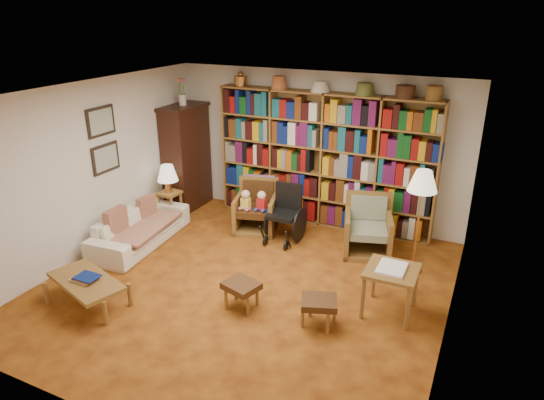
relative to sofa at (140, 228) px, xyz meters
The scene contains 23 objects.
floor 2.10m from the sofa, 10.75° to the right, with size 5.00×5.00×0.00m, color #A86119.
ceiling 3.06m from the sofa, 10.75° to the right, with size 5.00×5.00×0.00m, color silver.
wall_back 3.10m from the sofa, 45.84° to the left, with size 5.00×5.00×0.00m, color silver.
wall_front 3.68m from the sofa, 54.64° to the right, with size 5.00×5.00×0.00m, color silver.
wall_left 1.15m from the sofa, 139.15° to the right, with size 5.00×5.00×0.00m, color silver.
wall_right 4.67m from the sofa, ahead, with size 5.00×5.00×0.00m, color silver.
bookshelf 3.11m from the sofa, 40.77° to the left, with size 3.60×0.30×2.42m.
curio_cabinet 1.76m from the sofa, 97.25° to the left, with size 0.50×0.95×2.40m.
framed_pictures 1.43m from the sofa, 168.24° to the right, with size 0.03×0.52×0.97m.
sofa is the anchor object (origin of this frame).
sofa_throw 0.06m from the sofa, ahead, with size 0.69×1.28×0.04m, color beige.
cushion_left 0.42m from the sofa, 110.38° to the left, with size 0.11×0.35×0.35m, color maroon.
cushion_right 0.42m from the sofa, 110.38° to the right, with size 0.13×0.40×0.40m, color maroon.
side_table_lamp 0.91m from the sofa, 96.33° to the left, with size 0.36×0.36×0.53m.
table_lamp 1.08m from the sofa, 96.33° to the left, with size 0.35×0.35×0.47m.
armchair_leather 1.89m from the sofa, 42.85° to the left, with size 0.84×0.85×0.84m.
armchair_sage 3.49m from the sofa, 21.70° to the left, with size 0.89×0.89×0.85m.
wheelchair 2.25m from the sofa, 29.78° to the left, with size 0.51×0.71×0.89m.
floor_lamp 4.20m from the sofa, 13.47° to the left, with size 0.39×0.39×1.47m.
side_table_papers 3.90m from the sofa, ahead, with size 0.60×0.60×0.62m.
footstool_a 2.40m from the sofa, 20.81° to the right, with size 0.48×0.44×0.34m.
footstool_b 3.31m from the sofa, 13.64° to the right, with size 0.50×0.46×0.34m.
coffee_table 1.70m from the sofa, 72.13° to the right, with size 1.14×0.81×0.42m.
Camera 1 is at (2.68, -4.85, 3.42)m, focal length 32.00 mm.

